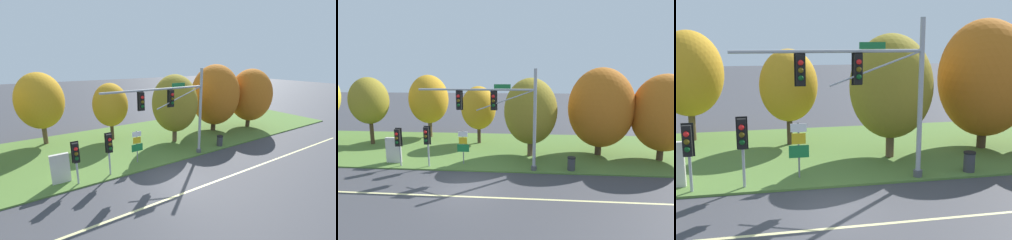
# 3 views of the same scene
# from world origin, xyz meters

# --- Properties ---
(ground_plane) EXTENTS (160.00, 160.00, 0.00)m
(ground_plane) POSITION_xyz_m (0.00, 0.00, 0.00)
(ground_plane) COLOR #3D3D42
(lane_stripe) EXTENTS (36.00, 0.16, 0.01)m
(lane_stripe) POSITION_xyz_m (0.00, -1.20, 0.00)
(lane_stripe) COLOR beige
(lane_stripe) RESTS_ON ground
(grass_verge) EXTENTS (48.00, 11.50, 0.10)m
(grass_verge) POSITION_xyz_m (0.00, 8.25, 0.05)
(grass_verge) COLOR #517533
(grass_verge) RESTS_ON ground
(traffic_signal_mast) EXTENTS (8.07, 0.49, 6.89)m
(traffic_signal_mast) POSITION_xyz_m (1.81, 2.92, 4.29)
(traffic_signal_mast) COLOR #9EA0A5
(traffic_signal_mast) RESTS_ON grass_verge
(pedestrian_signal_near_kerb) EXTENTS (0.46, 0.55, 2.97)m
(pedestrian_signal_near_kerb) POSITION_xyz_m (-3.46, 2.93, 2.23)
(pedestrian_signal_near_kerb) COLOR #9EA0A5
(pedestrian_signal_near_kerb) RESTS_ON grass_verge
(pedestrian_signal_further_along) EXTENTS (0.46, 0.55, 2.80)m
(pedestrian_signal_further_along) POSITION_xyz_m (-5.52, 2.84, 2.09)
(pedestrian_signal_further_along) COLOR #9EA0A5
(pedestrian_signal_further_along) RESTS_ON grass_verge
(route_sign_post) EXTENTS (0.88, 0.08, 2.47)m
(route_sign_post) POSITION_xyz_m (-1.12, 3.85, 1.58)
(route_sign_post) COLOR slate
(route_sign_post) RESTS_ON grass_verge
(tree_left_of_mast) EXTENTS (3.47, 3.47, 6.28)m
(tree_left_of_mast) POSITION_xyz_m (-11.14, 8.72, 4.20)
(tree_left_of_mast) COLOR #4C3823
(tree_left_of_mast) RESTS_ON grass_verge
(tree_behind_signpost) EXTENTS (4.00, 4.00, 6.48)m
(tree_behind_signpost) POSITION_xyz_m (-6.68, 11.96, 4.07)
(tree_behind_signpost) COLOR brown
(tree_behind_signpost) RESTS_ON grass_verge
(tree_mid_verge) EXTENTS (3.27, 3.27, 5.44)m
(tree_mid_verge) POSITION_xyz_m (-1.07, 9.85, 3.49)
(tree_mid_verge) COLOR #423021
(tree_mid_verge) RESTS_ON grass_verge
(tree_tall_centre) EXTENTS (4.20, 4.20, 6.27)m
(tree_tall_centre) POSITION_xyz_m (3.78, 6.23, 3.73)
(tree_tall_centre) COLOR brown
(tree_tall_centre) RESTS_ON grass_verge
(tree_right_far) EXTENTS (5.10, 5.10, 7.07)m
(tree_right_far) POSITION_xyz_m (9.37, 6.98, 3.97)
(tree_right_far) COLOR #423021
(tree_right_far) RESTS_ON grass_verge
(tree_furthest_back) EXTENTS (4.66, 4.66, 6.58)m
(tree_furthest_back) POSITION_xyz_m (13.73, 5.90, 3.76)
(tree_furthest_back) COLOR #423021
(tree_furthest_back) RESTS_ON grass_verge
(info_kiosk) EXTENTS (1.10, 0.24, 1.90)m
(info_kiosk) POSITION_xyz_m (-6.38, 3.70, 1.04)
(info_kiosk) COLOR beige
(info_kiosk) RESTS_ON grass_verge
(trash_bin) EXTENTS (0.56, 0.56, 0.93)m
(trash_bin) POSITION_xyz_m (6.59, 3.12, 0.57)
(trash_bin) COLOR #38383D
(trash_bin) RESTS_ON grass_verge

